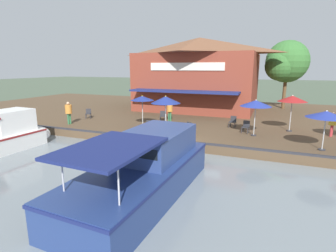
{
  "coord_description": "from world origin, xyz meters",
  "views": [
    {
      "loc": [
        14.33,
        5.79,
        4.96
      ],
      "look_at": [
        -1.0,
        -0.34,
        1.3
      ],
      "focal_mm": 28.0,
      "sensor_mm": 36.0,
      "label": 1
    }
  ],
  "objects_px": {
    "patio_umbrella_near_quay_edge": "(292,99)",
    "patio_umbrella_back_row": "(256,103)",
    "patio_umbrella_by_entrance": "(166,100)",
    "cafe_chair_far_corner_seat": "(246,126)",
    "person_at_quay_edge": "(333,122)",
    "person_near_entrance": "(69,110)",
    "tree_upstream_bank": "(148,70)",
    "tree_downstream_bank": "(285,63)",
    "cafe_chair_back_row_seat": "(149,126)",
    "waterfront_restaurant": "(199,73)",
    "patio_umbrella_mid_patio_right": "(142,98)",
    "motorboat_second_along": "(152,166)",
    "cafe_chair_under_first_umbrella": "(188,128)",
    "motorboat_mid_row": "(8,135)",
    "cafe_chair_beside_entrance": "(88,113)",
    "cafe_chair_facing_river": "(233,121)",
    "patio_umbrella_mid_patio_left": "(326,114)",
    "person_mid_patio": "(170,109)"
  },
  "relations": [
    {
      "from": "patio_umbrella_mid_patio_left",
      "to": "person_mid_patio",
      "type": "height_order",
      "value": "patio_umbrella_mid_patio_left"
    },
    {
      "from": "patio_umbrella_back_row",
      "to": "person_at_quay_edge",
      "type": "distance_m",
      "value": 5.12
    },
    {
      "from": "motorboat_mid_row",
      "to": "tree_downstream_bank",
      "type": "relative_size",
      "value": 0.83
    },
    {
      "from": "patio_umbrella_mid_patio_right",
      "to": "motorboat_second_along",
      "type": "xyz_separation_m",
      "value": [
        7.95,
        4.53,
        -1.78
      ]
    },
    {
      "from": "cafe_chair_far_corner_seat",
      "to": "tree_upstream_bank",
      "type": "xyz_separation_m",
      "value": [
        -11.78,
        -13.12,
        3.68
      ]
    },
    {
      "from": "tree_downstream_bank",
      "to": "person_near_entrance",
      "type": "bearing_deg",
      "value": -46.25
    },
    {
      "from": "person_mid_patio",
      "to": "motorboat_second_along",
      "type": "distance_m",
      "value": 11.38
    },
    {
      "from": "patio_umbrella_by_entrance",
      "to": "patio_umbrella_back_row",
      "type": "relative_size",
      "value": 1.09
    },
    {
      "from": "person_at_quay_edge",
      "to": "tree_downstream_bank",
      "type": "distance_m",
      "value": 12.75
    },
    {
      "from": "cafe_chair_back_row_seat",
      "to": "tree_downstream_bank",
      "type": "bearing_deg",
      "value": 150.49
    },
    {
      "from": "patio_umbrella_mid_patio_left",
      "to": "patio_umbrella_by_entrance",
      "type": "relative_size",
      "value": 0.84
    },
    {
      "from": "cafe_chair_beside_entrance",
      "to": "motorboat_mid_row",
      "type": "height_order",
      "value": "motorboat_mid_row"
    },
    {
      "from": "patio_umbrella_by_entrance",
      "to": "cafe_chair_far_corner_seat",
      "type": "height_order",
      "value": "patio_umbrella_by_entrance"
    },
    {
      "from": "cafe_chair_under_first_umbrella",
      "to": "motorboat_mid_row",
      "type": "bearing_deg",
      "value": -60.5
    },
    {
      "from": "patio_umbrella_near_quay_edge",
      "to": "cafe_chair_beside_entrance",
      "type": "relative_size",
      "value": 3.0
    },
    {
      "from": "cafe_chair_beside_entrance",
      "to": "tree_upstream_bank",
      "type": "xyz_separation_m",
      "value": [
        -11.42,
        0.36,
        3.68
      ]
    },
    {
      "from": "waterfront_restaurant",
      "to": "motorboat_mid_row",
      "type": "bearing_deg",
      "value": -23.06
    },
    {
      "from": "motorboat_mid_row",
      "to": "patio_umbrella_by_entrance",
      "type": "bearing_deg",
      "value": 121.64
    },
    {
      "from": "patio_umbrella_near_quay_edge",
      "to": "patio_umbrella_back_row",
      "type": "bearing_deg",
      "value": -44.9
    },
    {
      "from": "cafe_chair_facing_river",
      "to": "cafe_chair_back_row_seat",
      "type": "bearing_deg",
      "value": -52.73
    },
    {
      "from": "patio_umbrella_back_row",
      "to": "tree_downstream_bank",
      "type": "relative_size",
      "value": 0.33
    },
    {
      "from": "patio_umbrella_by_entrance",
      "to": "cafe_chair_beside_entrance",
      "type": "relative_size",
      "value": 3.06
    },
    {
      "from": "person_near_entrance",
      "to": "cafe_chair_beside_entrance",
      "type": "bearing_deg",
      "value": -175.89
    },
    {
      "from": "patio_umbrella_mid_patio_left",
      "to": "tree_downstream_bank",
      "type": "relative_size",
      "value": 0.3
    },
    {
      "from": "tree_downstream_bank",
      "to": "cafe_chair_back_row_seat",
      "type": "bearing_deg",
      "value": -29.51
    },
    {
      "from": "patio_umbrella_back_row",
      "to": "tree_downstream_bank",
      "type": "distance_m",
      "value": 13.91
    },
    {
      "from": "patio_umbrella_near_quay_edge",
      "to": "cafe_chair_beside_entrance",
      "type": "height_order",
      "value": "patio_umbrella_near_quay_edge"
    },
    {
      "from": "waterfront_restaurant",
      "to": "patio_umbrella_mid_patio_left",
      "type": "height_order",
      "value": "waterfront_restaurant"
    },
    {
      "from": "motorboat_second_along",
      "to": "patio_umbrella_mid_patio_right",
      "type": "bearing_deg",
      "value": -150.35
    },
    {
      "from": "cafe_chair_beside_entrance",
      "to": "person_near_entrance",
      "type": "relative_size",
      "value": 0.48
    },
    {
      "from": "patio_umbrella_mid_patio_left",
      "to": "person_at_quay_edge",
      "type": "height_order",
      "value": "patio_umbrella_mid_patio_left"
    },
    {
      "from": "motorboat_mid_row",
      "to": "tree_downstream_bank",
      "type": "distance_m",
      "value": 26.21
    },
    {
      "from": "cafe_chair_facing_river",
      "to": "cafe_chair_far_corner_seat",
      "type": "height_order",
      "value": "same"
    },
    {
      "from": "cafe_chair_back_row_seat",
      "to": "person_near_entrance",
      "type": "height_order",
      "value": "person_near_entrance"
    },
    {
      "from": "waterfront_restaurant",
      "to": "tree_upstream_bank",
      "type": "height_order",
      "value": "waterfront_restaurant"
    },
    {
      "from": "motorboat_mid_row",
      "to": "cafe_chair_beside_entrance",
      "type": "bearing_deg",
      "value": -178.8
    },
    {
      "from": "waterfront_restaurant",
      "to": "cafe_chair_facing_river",
      "type": "height_order",
      "value": "waterfront_restaurant"
    },
    {
      "from": "waterfront_restaurant",
      "to": "tree_downstream_bank",
      "type": "distance_m",
      "value": 9.25
    },
    {
      "from": "person_at_quay_edge",
      "to": "person_near_entrance",
      "type": "bearing_deg",
      "value": -79.87
    },
    {
      "from": "patio_umbrella_back_row",
      "to": "tree_upstream_bank",
      "type": "relative_size",
      "value": 0.39
    },
    {
      "from": "cafe_chair_beside_entrance",
      "to": "waterfront_restaurant",
      "type": "bearing_deg",
      "value": 141.22
    },
    {
      "from": "patio_umbrella_near_quay_edge",
      "to": "cafe_chair_facing_river",
      "type": "relative_size",
      "value": 3.0
    },
    {
      "from": "patio_umbrella_by_entrance",
      "to": "tree_upstream_bank",
      "type": "relative_size",
      "value": 0.42
    },
    {
      "from": "cafe_chair_back_row_seat",
      "to": "cafe_chair_facing_river",
      "type": "height_order",
      "value": "same"
    },
    {
      "from": "patio_umbrella_by_entrance",
      "to": "cafe_chair_under_first_umbrella",
      "type": "relative_size",
      "value": 3.06
    },
    {
      "from": "person_near_entrance",
      "to": "person_mid_patio",
      "type": "distance_m",
      "value": 8.07
    },
    {
      "from": "patio_umbrella_by_entrance",
      "to": "person_mid_patio",
      "type": "height_order",
      "value": "patio_umbrella_by_entrance"
    },
    {
      "from": "cafe_chair_back_row_seat",
      "to": "patio_umbrella_mid_patio_right",
      "type": "bearing_deg",
      "value": -140.39
    },
    {
      "from": "cafe_chair_beside_entrance",
      "to": "cafe_chair_far_corner_seat",
      "type": "bearing_deg",
      "value": 88.44
    },
    {
      "from": "cafe_chair_under_first_umbrella",
      "to": "motorboat_mid_row",
      "type": "height_order",
      "value": "motorboat_mid_row"
    }
  ]
}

